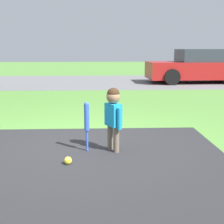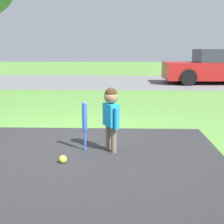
{
  "view_description": "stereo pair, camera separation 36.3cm",
  "coord_description": "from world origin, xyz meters",
  "px_view_note": "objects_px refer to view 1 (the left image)",
  "views": [
    {
      "loc": [
        0.33,
        -4.46,
        1.42
      ],
      "look_at": [
        0.53,
        0.14,
        0.48
      ],
      "focal_mm": 50.0,
      "sensor_mm": 36.0,
      "label": 1
    },
    {
      "loc": [
        0.69,
        -4.47,
        1.42
      ],
      "look_at": [
        0.53,
        0.14,
        0.48
      ],
      "focal_mm": 50.0,
      "sensor_mm": 36.0,
      "label": 2
    }
  ],
  "objects_px": {
    "baseball_bat": "(87,119)",
    "parked_car": "(198,67)",
    "child": "(113,110)",
    "sports_ball": "(68,161)"
  },
  "relations": [
    {
      "from": "parked_car",
      "to": "sports_ball",
      "type": "bearing_deg",
      "value": 62.4
    },
    {
      "from": "baseball_bat",
      "to": "sports_ball",
      "type": "height_order",
      "value": "baseball_bat"
    },
    {
      "from": "parked_car",
      "to": "child",
      "type": "bearing_deg",
      "value": 64.22
    },
    {
      "from": "baseball_bat",
      "to": "parked_car",
      "type": "height_order",
      "value": "parked_car"
    },
    {
      "from": "baseball_bat",
      "to": "parked_car",
      "type": "xyz_separation_m",
      "value": [
        4.38,
        8.91,
        0.2
      ]
    },
    {
      "from": "baseball_bat",
      "to": "child",
      "type": "bearing_deg",
      "value": -1.3
    },
    {
      "from": "child",
      "to": "sports_ball",
      "type": "bearing_deg",
      "value": -80.07
    },
    {
      "from": "child",
      "to": "sports_ball",
      "type": "distance_m",
      "value": 0.94
    },
    {
      "from": "child",
      "to": "parked_car",
      "type": "height_order",
      "value": "parked_car"
    },
    {
      "from": "child",
      "to": "parked_car",
      "type": "distance_m",
      "value": 9.78
    }
  ]
}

